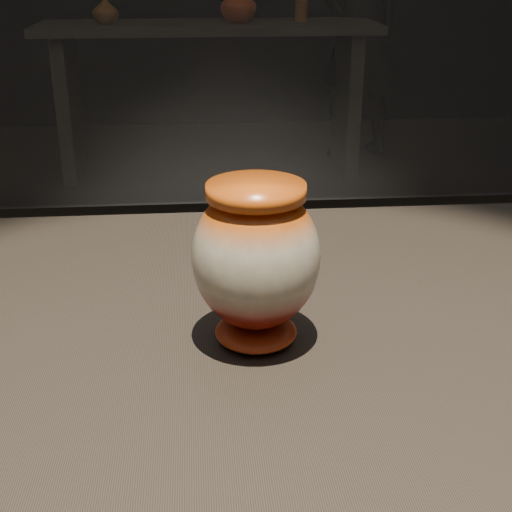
# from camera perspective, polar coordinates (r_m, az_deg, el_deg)

# --- Properties ---
(main_vase) EXTENTS (0.16, 0.16, 0.18)m
(main_vase) POSITION_cam_1_polar(r_m,az_deg,el_deg) (0.76, 0.00, -0.23)
(main_vase) COLOR maroon
(main_vase) RESTS_ON display_plinth
(back_shelf) EXTENTS (2.00, 0.60, 0.90)m
(back_shelf) POSITION_cam_1_polar(r_m,az_deg,el_deg) (4.45, -3.75, 14.75)
(back_shelf) COLOR black
(back_shelf) RESTS_ON ground
(back_vase_left) EXTENTS (0.21, 0.21, 0.16)m
(back_vase_left) POSITION_cam_1_polar(r_m,az_deg,el_deg) (4.38, -11.96, 18.70)
(back_vase_left) COLOR brown
(back_vase_left) RESTS_ON back_shelf
(back_vase_mid) EXTENTS (0.25, 0.25, 0.22)m
(back_vase_mid) POSITION_cam_1_polar(r_m,az_deg,el_deg) (4.38, -1.43, 19.56)
(back_vase_mid) COLOR maroon
(back_vase_mid) RESTS_ON back_shelf
(back_vase_right) EXTENTS (0.07, 0.07, 0.12)m
(back_vase_right) POSITION_cam_1_polar(r_m,az_deg,el_deg) (4.49, 3.65, 18.98)
(back_vase_right) COLOR brown
(back_vase_right) RESTS_ON back_shelf
(visitor) EXTENTS (0.66, 0.53, 1.58)m
(visitor) POSITION_cam_1_polar(r_m,az_deg,el_deg) (4.85, 8.37, 17.10)
(visitor) COLOR black
(visitor) RESTS_ON ground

